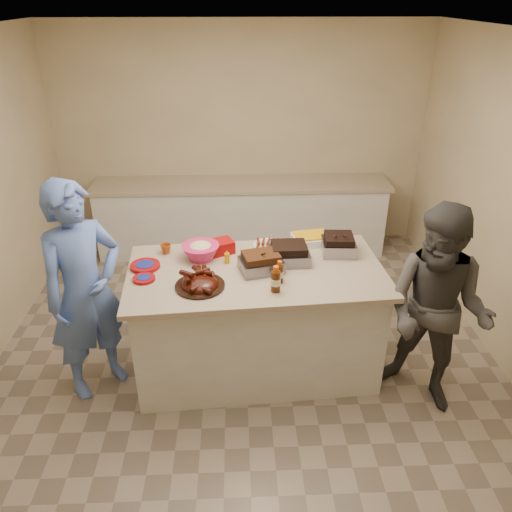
{
  "coord_description": "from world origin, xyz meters",
  "views": [
    {
      "loc": [
        -0.06,
        -3.55,
        2.95
      ],
      "look_at": [
        0.09,
        -0.03,
        1.07
      ],
      "focal_mm": 35.0,
      "sensor_mm": 36.0,
      "label": 1
    }
  ],
  "objects_px": {
    "coleslaw_bowl": "(201,259)",
    "guest_gray": "(419,397)",
    "roasting_pan": "(338,253)",
    "guest_blue": "(102,382)",
    "bbq_bottle_b": "(279,282)",
    "mustard_bottle": "(227,263)",
    "island": "(256,364)",
    "bbq_bottle_a": "(275,291)",
    "rib_platter": "(200,287)",
    "plastic_cup": "(166,253)"
  },
  "relations": [
    {
      "from": "bbq_bottle_a",
      "to": "bbq_bottle_b",
      "type": "bearing_deg",
      "value": 73.23
    },
    {
      "from": "rib_platter",
      "to": "bbq_bottle_b",
      "type": "height_order",
      "value": "bbq_bottle_b"
    },
    {
      "from": "rib_platter",
      "to": "roasting_pan",
      "type": "relative_size",
      "value": 1.36
    },
    {
      "from": "bbq_bottle_b",
      "to": "guest_gray",
      "type": "relative_size",
      "value": 0.11
    },
    {
      "from": "bbq_bottle_b",
      "to": "coleslaw_bowl",
      "type": "bearing_deg",
      "value": 146.84
    },
    {
      "from": "bbq_bottle_b",
      "to": "mustard_bottle",
      "type": "height_order",
      "value": "bbq_bottle_b"
    },
    {
      "from": "rib_platter",
      "to": "coleslaw_bowl",
      "type": "bearing_deg",
      "value": 92.07
    },
    {
      "from": "roasting_pan",
      "to": "guest_gray",
      "type": "bearing_deg",
      "value": -45.92
    },
    {
      "from": "roasting_pan",
      "to": "coleslaw_bowl",
      "type": "height_order",
      "value": "coleslaw_bowl"
    },
    {
      "from": "bbq_bottle_a",
      "to": "mustard_bottle",
      "type": "bearing_deg",
      "value": 128.98
    },
    {
      "from": "island",
      "to": "bbq_bottle_a",
      "type": "bearing_deg",
      "value": -72.13
    },
    {
      "from": "guest_blue",
      "to": "bbq_bottle_b",
      "type": "bearing_deg",
      "value": -43.64
    },
    {
      "from": "roasting_pan",
      "to": "bbq_bottle_b",
      "type": "bearing_deg",
      "value": -135.43
    },
    {
      "from": "rib_platter",
      "to": "bbq_bottle_a",
      "type": "xyz_separation_m",
      "value": [
        0.57,
        -0.08,
        0.0
      ]
    },
    {
      "from": "island",
      "to": "plastic_cup",
      "type": "relative_size",
      "value": 22.8
    },
    {
      "from": "roasting_pan",
      "to": "rib_platter",
      "type": "bearing_deg",
      "value": -152.07
    },
    {
      "from": "rib_platter",
      "to": "bbq_bottle_b",
      "type": "relative_size",
      "value": 2.08
    },
    {
      "from": "island",
      "to": "guest_blue",
      "type": "distance_m",
      "value": 1.33
    },
    {
      "from": "rib_platter",
      "to": "guest_blue",
      "type": "relative_size",
      "value": 0.21
    },
    {
      "from": "mustard_bottle",
      "to": "bbq_bottle_a",
      "type": "bearing_deg",
      "value": -51.02
    },
    {
      "from": "rib_platter",
      "to": "plastic_cup",
      "type": "relative_size",
      "value": 4.2
    },
    {
      "from": "rib_platter",
      "to": "plastic_cup",
      "type": "height_order",
      "value": "rib_platter"
    },
    {
      "from": "island",
      "to": "bbq_bottle_a",
      "type": "height_order",
      "value": "bbq_bottle_a"
    },
    {
      "from": "guest_blue",
      "to": "coleslaw_bowl",
      "type": "bearing_deg",
      "value": -19.04
    },
    {
      "from": "roasting_pan",
      "to": "guest_blue",
      "type": "bearing_deg",
      "value": -163.83
    },
    {
      "from": "plastic_cup",
      "to": "roasting_pan",
      "type": "bearing_deg",
      "value": -1.93
    },
    {
      "from": "plastic_cup",
      "to": "guest_gray",
      "type": "bearing_deg",
      "value": -20.48
    },
    {
      "from": "island",
      "to": "roasting_pan",
      "type": "distance_m",
      "value": 1.24
    },
    {
      "from": "bbq_bottle_b",
      "to": "mustard_bottle",
      "type": "bearing_deg",
      "value": 141.39
    },
    {
      "from": "mustard_bottle",
      "to": "guest_blue",
      "type": "xyz_separation_m",
      "value": [
        -1.09,
        -0.3,
        -0.97
      ]
    },
    {
      "from": "roasting_pan",
      "to": "plastic_cup",
      "type": "height_order",
      "value": "roasting_pan"
    },
    {
      "from": "guest_gray",
      "to": "coleslaw_bowl",
      "type": "bearing_deg",
      "value": -161.15
    },
    {
      "from": "bbq_bottle_a",
      "to": "bbq_bottle_b",
      "type": "distance_m",
      "value": 0.13
    },
    {
      "from": "rib_platter",
      "to": "mustard_bottle",
      "type": "distance_m",
      "value": 0.42
    },
    {
      "from": "roasting_pan",
      "to": "island",
      "type": "bearing_deg",
      "value": -155.27
    },
    {
      "from": "island",
      "to": "bbq_bottle_a",
      "type": "xyz_separation_m",
      "value": [
        0.13,
        -0.32,
        0.97
      ]
    },
    {
      "from": "mustard_bottle",
      "to": "guest_gray",
      "type": "relative_size",
      "value": 0.07
    },
    {
      "from": "rib_platter",
      "to": "mustard_bottle",
      "type": "relative_size",
      "value": 3.25
    },
    {
      "from": "bbq_bottle_a",
      "to": "guest_blue",
      "type": "bearing_deg",
      "value": 174.03
    },
    {
      "from": "guest_gray",
      "to": "island",
      "type": "bearing_deg",
      "value": -159.59
    },
    {
      "from": "plastic_cup",
      "to": "guest_blue",
      "type": "bearing_deg",
      "value": -139.18
    },
    {
      "from": "island",
      "to": "rib_platter",
      "type": "height_order",
      "value": "rib_platter"
    },
    {
      "from": "bbq_bottle_a",
      "to": "guest_gray",
      "type": "relative_size",
      "value": 0.12
    },
    {
      "from": "roasting_pan",
      "to": "bbq_bottle_a",
      "type": "xyz_separation_m",
      "value": [
        -0.58,
        -0.59,
        0.0
      ]
    },
    {
      "from": "rib_platter",
      "to": "roasting_pan",
      "type": "distance_m",
      "value": 1.25
    },
    {
      "from": "island",
      "to": "bbq_bottle_b",
      "type": "bearing_deg",
      "value": -53.16
    },
    {
      "from": "guest_blue",
      "to": "bbq_bottle_a",
      "type": "bearing_deg",
      "value": -48.7
    },
    {
      "from": "coleslaw_bowl",
      "to": "guest_gray",
      "type": "bearing_deg",
      "value": -20.62
    },
    {
      "from": "bbq_bottle_a",
      "to": "guest_gray",
      "type": "bearing_deg",
      "value": -6.41
    },
    {
      "from": "roasting_pan",
      "to": "bbq_bottle_a",
      "type": "bearing_deg",
      "value": -130.44
    }
  ]
}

